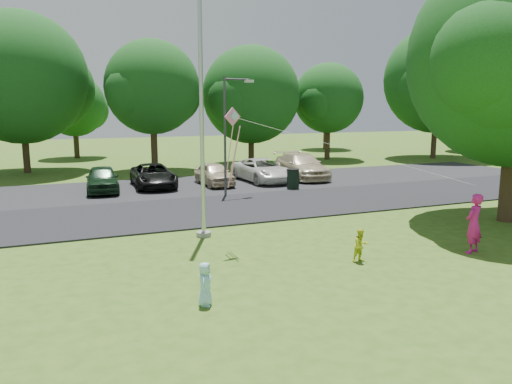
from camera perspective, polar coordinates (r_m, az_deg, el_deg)
name	(u,v)px	position (r m, az deg, el deg)	size (l,w,h in m)	color
ground	(377,267)	(14.37, 13.70, -8.31)	(120.00, 120.00, 0.00)	#335616
park_road	(254,206)	(22.01, -0.24, -1.63)	(60.00, 6.00, 0.06)	black
parking_strip	(210,185)	(28.03, -5.31, 0.82)	(42.00, 7.00, 0.06)	black
flagpole	(202,113)	(16.62, -6.24, 8.95)	(0.50, 0.50, 10.00)	#B7BABF
street_lamp	(229,125)	(24.30, -3.09, 7.65)	(1.63, 0.39, 5.80)	#3F3F44
trash_can	(293,179)	(26.53, 4.25, 1.46)	(0.69, 0.69, 1.09)	black
tree_row	(193,87)	(36.53, -7.21, 11.82)	(64.35, 11.94, 10.88)	#332316
horizon_trees	(191,107)	(46.47, -7.41, 9.65)	(77.46, 7.20, 7.02)	#332316
parked_cars	(226,172)	(28.23, -3.50, 2.35)	(13.80, 5.31, 1.48)	black
woman	(474,224)	(16.39, 23.63, -3.32)	(0.66, 0.44, 1.82)	#C31A7E
child_yellow	(361,245)	(14.58, 11.89, -5.99)	(0.47, 0.37, 0.97)	yellow
child_blue	(205,284)	(11.32, -5.85, -10.42)	(0.49, 0.32, 1.00)	#9FDDF4
kite	(240,133)	(15.05, -1.79, 6.72)	(6.81, 3.44, 2.45)	pink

